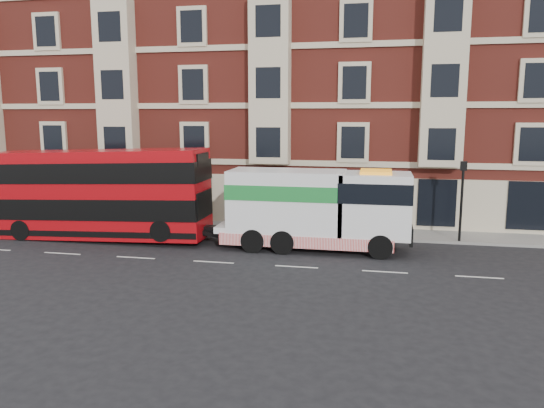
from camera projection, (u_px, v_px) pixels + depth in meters
The scene contains 8 objects.
ground at pixel (214, 262), 25.24m from camera, with size 120.00×120.00×0.00m, color black.
sidewalk at pixel (251, 228), 32.48m from camera, with size 90.00×3.00×0.15m, color slate.
victorian_terrace at pixel (282, 71), 37.97m from camera, with size 45.00×12.00×20.40m.
lamp_post_west at pixel (149, 186), 31.97m from camera, with size 0.35×0.15×4.35m.
lamp_post_east at pixel (462, 195), 28.43m from camera, with size 0.35×0.15×4.35m.
double_decker_bus at pixel (99, 192), 29.63m from camera, with size 12.33×2.83×4.99m.
tow_truck at pixel (313, 208), 27.33m from camera, with size 9.87×2.92×4.11m.
pedestrian at pixel (98, 207), 34.62m from camera, with size 0.63×0.41×1.73m, color #1B1A34.
Camera 1 is at (7.61, -23.39, 6.92)m, focal length 35.00 mm.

